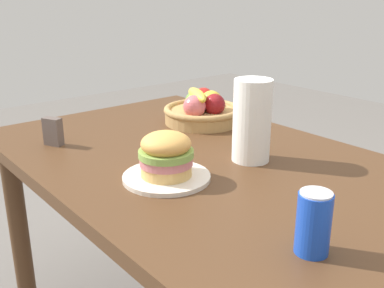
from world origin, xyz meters
name	(u,v)px	position (x,y,z in m)	size (l,w,h in m)	color
dining_table	(199,188)	(0.00, 0.00, 0.65)	(1.40, 0.90, 0.75)	#4C301C
plate	(167,177)	(0.07, -0.18, 0.76)	(0.23, 0.23, 0.01)	silver
sandwich	(166,154)	(0.07, -0.18, 0.82)	(0.15, 0.15, 0.12)	#DBAD60
soda_can	(314,223)	(0.53, -0.17, 0.81)	(0.07, 0.07, 0.13)	blue
fruit_basket	(203,110)	(-0.27, 0.25, 0.80)	(0.29, 0.29, 0.14)	tan
paper_towel_roll	(252,121)	(0.11, 0.10, 0.87)	(0.11, 0.11, 0.24)	white
napkin_holder	(53,132)	(-0.38, -0.29, 0.80)	(0.06, 0.03, 0.09)	#594C47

